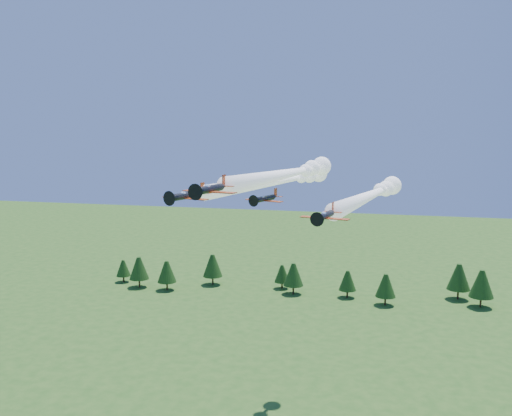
% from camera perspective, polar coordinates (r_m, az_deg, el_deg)
% --- Properties ---
extents(plane_lead, '(14.06, 48.65, 3.70)m').
position_cam_1_polar(plane_lead, '(97.57, 3.39, 3.50)').
color(plane_lead, black).
rests_on(plane_lead, ground).
extents(plane_left, '(20.39, 50.68, 3.70)m').
position_cam_1_polar(plane_left, '(111.78, 2.40, 2.77)').
color(plane_left, black).
rests_on(plane_left, ground).
extents(plane_right, '(13.44, 46.55, 3.70)m').
position_cam_1_polar(plane_right, '(102.20, 11.57, 1.34)').
color(plane_right, black).
rests_on(plane_right, ground).
extents(plane_slot, '(6.44, 7.19, 2.28)m').
position_cam_1_polar(plane_slot, '(89.71, 0.91, 0.95)').
color(plane_slot, black).
rests_on(plane_slot, ground).
extents(treeline, '(169.97, 20.04, 12.00)m').
position_cam_1_polar(treeline, '(194.75, 7.61, -6.87)').
color(treeline, '#382314').
rests_on(treeline, ground).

